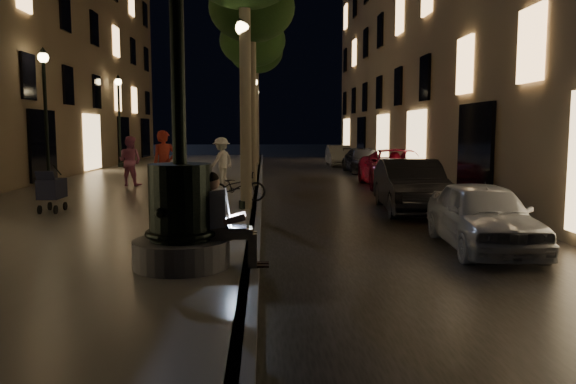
{
  "coord_description": "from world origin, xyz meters",
  "views": [
    {
      "loc": [
        0.21,
        -6.07,
        2.19
      ],
      "look_at": [
        0.59,
        3.0,
        1.17
      ],
      "focal_mm": 35.0,
      "sensor_mm": 36.0,
      "label": 1
    }
  ],
  "objects_px": {
    "car_third": "(397,168)",
    "pedestrian_pink": "(130,161)",
    "bicycle": "(237,187)",
    "seated_man_laptop": "(224,217)",
    "lamp_curb_d": "(256,114)",
    "pedestrian_red": "(165,164)",
    "lamp_curb_a": "(243,87)",
    "car_rear": "(364,161)",
    "lamp_left_b": "(45,99)",
    "lamp_left_c": "(119,109)",
    "car_second": "(411,186)",
    "car_fifth": "(339,156)",
    "pedestrian_white": "(222,161)",
    "tree_second": "(252,9)",
    "tree_third": "(252,42)",
    "lamp_curb_c": "(254,109)",
    "lamp_curb_b": "(251,102)",
    "fountain_lamppost": "(181,198)",
    "tree_far": "(256,53)",
    "car_front": "(483,216)",
    "stroller": "(52,189)"
  },
  "relations": [
    {
      "from": "car_third",
      "to": "pedestrian_pink",
      "type": "height_order",
      "value": "pedestrian_pink"
    },
    {
      "from": "pedestrian_pink",
      "to": "bicycle",
      "type": "bearing_deg",
      "value": 148.92
    },
    {
      "from": "seated_man_laptop",
      "to": "bicycle",
      "type": "bearing_deg",
      "value": 91.32
    },
    {
      "from": "lamp_curb_d",
      "to": "pedestrian_red",
      "type": "xyz_separation_m",
      "value": [
        -2.38,
        -21.68,
        -2.05
      ]
    },
    {
      "from": "lamp_curb_a",
      "to": "bicycle",
      "type": "xyz_separation_m",
      "value": [
        -0.25,
        1.31,
        -2.61
      ]
    },
    {
      "from": "car_rear",
      "to": "car_third",
      "type": "bearing_deg",
      "value": -91.15
    },
    {
      "from": "lamp_left_b",
      "to": "lamp_left_c",
      "type": "height_order",
      "value": "same"
    },
    {
      "from": "lamp_curb_d",
      "to": "car_second",
      "type": "height_order",
      "value": "lamp_curb_d"
    },
    {
      "from": "lamp_left_c",
      "to": "car_fifth",
      "type": "height_order",
      "value": "lamp_left_c"
    },
    {
      "from": "pedestrian_white",
      "to": "car_third",
      "type": "bearing_deg",
      "value": 130.0
    },
    {
      "from": "tree_second",
      "to": "bicycle",
      "type": "bearing_deg",
      "value": -94.33
    },
    {
      "from": "tree_third",
      "to": "car_rear",
      "type": "xyz_separation_m",
      "value": [
        5.5,
        1.89,
        -5.52
      ]
    },
    {
      "from": "lamp_curb_c",
      "to": "lamp_curb_b",
      "type": "bearing_deg",
      "value": -90.0
    },
    {
      "from": "seated_man_laptop",
      "to": "car_third",
      "type": "relative_size",
      "value": 0.27
    },
    {
      "from": "lamp_curb_c",
      "to": "lamp_left_c",
      "type": "distance_m",
      "value": 7.1
    },
    {
      "from": "lamp_left_c",
      "to": "pedestrian_red",
      "type": "relative_size",
      "value": 2.45
    },
    {
      "from": "fountain_lamppost",
      "to": "tree_far",
      "type": "distance_m",
      "value": 24.57
    },
    {
      "from": "car_second",
      "to": "lamp_curb_a",
      "type": "bearing_deg",
      "value": -169.26
    },
    {
      "from": "lamp_left_c",
      "to": "car_second",
      "type": "height_order",
      "value": "lamp_left_c"
    },
    {
      "from": "lamp_curb_a",
      "to": "pedestrian_pink",
      "type": "distance_m",
      "value": 7.55
    },
    {
      "from": "tree_third",
      "to": "car_fifth",
      "type": "bearing_deg",
      "value": 55.47
    },
    {
      "from": "tree_far",
      "to": "lamp_curb_c",
      "type": "relative_size",
      "value": 1.56
    },
    {
      "from": "tree_far",
      "to": "lamp_left_b",
      "type": "xyz_separation_m",
      "value": [
        -7.18,
        -12.0,
        -3.2
      ]
    },
    {
      "from": "lamp_curb_c",
      "to": "car_third",
      "type": "height_order",
      "value": "lamp_curb_c"
    },
    {
      "from": "tree_third",
      "to": "car_front",
      "type": "xyz_separation_m",
      "value": [
        4.5,
        -16.09,
        -5.52
      ]
    },
    {
      "from": "car_second",
      "to": "car_fifth",
      "type": "bearing_deg",
      "value": 92.21
    },
    {
      "from": "lamp_curb_b",
      "to": "pedestrian_pink",
      "type": "relative_size",
      "value": 2.75
    },
    {
      "from": "lamp_left_c",
      "to": "car_second",
      "type": "distance_m",
      "value": 19.44
    },
    {
      "from": "bicycle",
      "to": "lamp_curb_d",
      "type": "bearing_deg",
      "value": -9.27
    },
    {
      "from": "tree_second",
      "to": "car_front",
      "type": "xyz_separation_m",
      "value": [
        4.4,
        -10.09,
        -5.71
      ]
    },
    {
      "from": "seated_man_laptop",
      "to": "car_front",
      "type": "xyz_separation_m",
      "value": [
        4.58,
        1.91,
        -0.3
      ]
    },
    {
      "from": "car_front",
      "to": "car_fifth",
      "type": "bearing_deg",
      "value": 92.88
    },
    {
      "from": "stroller",
      "to": "lamp_curb_a",
      "type": "bearing_deg",
      "value": 6.19
    },
    {
      "from": "lamp_curb_c",
      "to": "car_front",
      "type": "distance_m",
      "value": 20.75
    },
    {
      "from": "fountain_lamppost",
      "to": "lamp_curb_b",
      "type": "bearing_deg",
      "value": 87.14
    },
    {
      "from": "lamp_left_c",
      "to": "car_front",
      "type": "relative_size",
      "value": 1.32
    },
    {
      "from": "fountain_lamppost",
      "to": "car_fifth",
      "type": "relative_size",
      "value": 1.4
    },
    {
      "from": "tree_third",
      "to": "pedestrian_red",
      "type": "distance_m",
      "value": 11.13
    },
    {
      "from": "lamp_curb_a",
      "to": "pedestrian_red",
      "type": "distance_m",
      "value": 3.91
    },
    {
      "from": "pedestrian_pink",
      "to": "tree_third",
      "type": "bearing_deg",
      "value": -106.61
    },
    {
      "from": "pedestrian_white",
      "to": "stroller",
      "type": "bearing_deg",
      "value": 11.11
    },
    {
      "from": "car_front",
      "to": "pedestrian_red",
      "type": "height_order",
      "value": "pedestrian_red"
    },
    {
      "from": "lamp_curb_c",
      "to": "pedestrian_pink",
      "type": "height_order",
      "value": "lamp_curb_c"
    },
    {
      "from": "tree_second",
      "to": "lamp_left_b",
      "type": "xyz_separation_m",
      "value": [
        -7.2,
        0.0,
        -3.1
      ]
    },
    {
      "from": "lamp_curb_d",
      "to": "car_fifth",
      "type": "xyz_separation_m",
      "value": [
        4.97,
        -4.78,
        -2.62
      ]
    },
    {
      "from": "car_third",
      "to": "car_fifth",
      "type": "distance_m",
      "value": 12.4
    },
    {
      "from": "fountain_lamppost",
      "to": "car_second",
      "type": "xyz_separation_m",
      "value": [
        5.07,
        6.52,
        -0.52
      ]
    },
    {
      "from": "lamp_curb_d",
      "to": "car_rear",
      "type": "relative_size",
      "value": 1.14
    },
    {
      "from": "tree_far",
      "to": "car_third",
      "type": "xyz_separation_m",
      "value": [
        5.42,
        -11.17,
        -5.71
      ]
    },
    {
      "from": "car_rear",
      "to": "car_fifth",
      "type": "height_order",
      "value": "same"
    }
  ]
}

